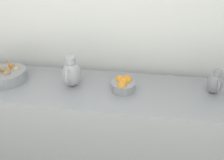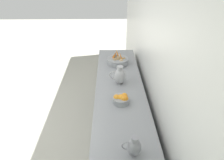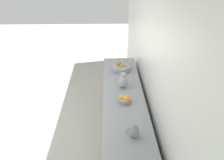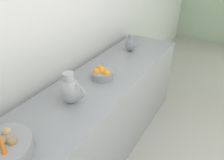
# 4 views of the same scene
# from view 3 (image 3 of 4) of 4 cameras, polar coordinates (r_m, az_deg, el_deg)

# --- Properties ---
(ground_plane) EXTENTS (14.61, 14.61, 0.00)m
(ground_plane) POSITION_cam_3_polar(r_m,az_deg,el_deg) (4.06, -20.15, -14.11)
(ground_plane) COLOR #ADAA9E
(tile_wall_left) EXTENTS (0.10, 7.75, 3.00)m
(tile_wall_left) POSITION_cam_3_polar(r_m,az_deg,el_deg) (2.56, 13.75, 1.06)
(tile_wall_left) COLOR white
(tile_wall_left) RESTS_ON ground_plane
(prep_counter) EXTENTS (0.62, 2.77, 0.89)m
(prep_counter) POSITION_cam_3_polar(r_m,az_deg,el_deg) (3.49, 2.94, -10.27)
(prep_counter) COLOR gray
(prep_counter) RESTS_ON ground_plane
(vegetable_colander) EXTENTS (0.33, 0.33, 0.22)m
(vegetable_colander) POSITION_cam_3_polar(r_m,az_deg,el_deg) (3.91, 2.34, 3.20)
(vegetable_colander) COLOR gray
(vegetable_colander) RESTS_ON prep_counter
(orange_bowl) EXTENTS (0.19, 0.19, 0.11)m
(orange_bowl) POSITION_cam_3_polar(r_m,az_deg,el_deg) (3.05, 3.43, -5.22)
(orange_bowl) COLOR gray
(orange_bowl) RESTS_ON prep_counter
(metal_pitcher_tall) EXTENTS (0.21, 0.15, 0.25)m
(metal_pitcher_tall) POSITION_cam_3_polar(r_m,az_deg,el_deg) (3.37, 2.95, -0.28)
(metal_pitcher_tall) COLOR #A3A3A8
(metal_pitcher_tall) RESTS_ON prep_counter
(metal_pitcher_short) EXTENTS (0.16, 0.11, 0.19)m
(metal_pitcher_short) POSITION_cam_3_polar(r_m,az_deg,el_deg) (2.51, 6.05, -13.56)
(metal_pitcher_short) COLOR gray
(metal_pitcher_short) RESTS_ON prep_counter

